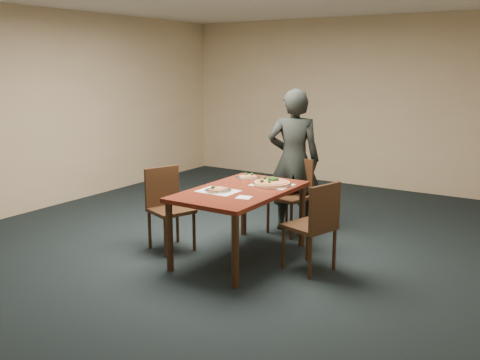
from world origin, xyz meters
The scene contains 13 objects.
ground centered at (0.00, 0.00, 0.00)m, with size 8.00×8.00×0.00m, color black.
room_shell centered at (0.00, 0.00, 1.74)m, with size 8.00×8.00×8.00m.
dining_table centered at (0.48, -0.08, 0.66)m, with size 0.90×1.50×0.75m.
chair_far centered at (0.53, 1.04, 0.52)m, with size 0.49×0.49×0.91m.
chair_left centered at (-0.37, -0.25, 0.52)m, with size 0.54×0.54×0.91m.
chair_right centered at (1.32, -0.01, 0.52)m, with size 0.52×0.52×0.91m.
diner centered at (0.48, 1.14, 0.87)m, with size 0.64×0.42×1.75m, color black.
placemat_main centered at (0.66, 0.29, 0.75)m, with size 0.42×0.32×0.00m, color white.
placemat_near centered at (0.33, -0.27, 0.75)m, with size 0.40×0.30×0.00m, color white.
pizza_pan centered at (0.65, 0.29, 0.77)m, with size 0.43×0.43×0.07m.
slice_plate_near centered at (0.33, -0.27, 0.76)m, with size 0.28×0.28×0.06m.
slice_plate_far centered at (0.25, 0.45, 0.76)m, with size 0.28×0.28×0.06m.
napkin centered at (0.71, -0.36, 0.75)m, with size 0.14×0.14×0.01m, color white.
Camera 1 is at (3.41, -4.65, 2.03)m, focal length 40.00 mm.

